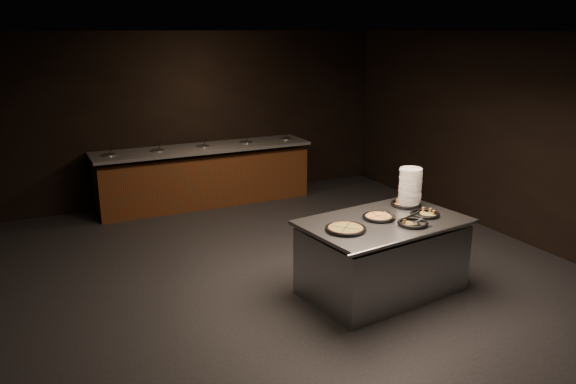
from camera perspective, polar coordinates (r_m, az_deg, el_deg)
name	(u,v)px	position (r m, az deg, el deg)	size (l,w,h in m)	color
room	(299,166)	(6.31, 1.13, 2.70)	(7.02, 8.02, 2.92)	black
salad_bar	(205,179)	(9.77, -8.44, 1.31)	(3.70, 0.83, 1.18)	#5A2B15
serving_counter	(382,258)	(6.54, 9.54, -6.59)	(1.95, 1.39, 0.87)	#A8ABB0
plate_stack	(410,187)	(6.93, 12.30, 0.52)	(0.27, 0.27, 0.45)	white
pan_veggie_whole	(346,229)	(6.00, 5.87, -3.72)	(0.44, 0.44, 0.04)	black
pan_cheese_whole	(379,217)	(6.41, 9.20, -2.51)	(0.37, 0.37, 0.04)	black
pan_cheese_slices_a	(406,204)	(6.94, 11.90, -1.20)	(0.37, 0.37, 0.04)	black
pan_cheese_slices_b	(413,223)	(6.28, 12.57, -3.11)	(0.34, 0.34, 0.04)	black
pan_veggie_slices	(425,214)	(6.62, 13.73, -2.19)	(0.34, 0.34, 0.04)	black
server_left	(388,214)	(6.37, 10.15, -2.23)	(0.08, 0.29, 0.14)	#A8ABB0
server_right	(414,218)	(6.24, 12.70, -2.64)	(0.32, 0.23, 0.17)	#A8ABB0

